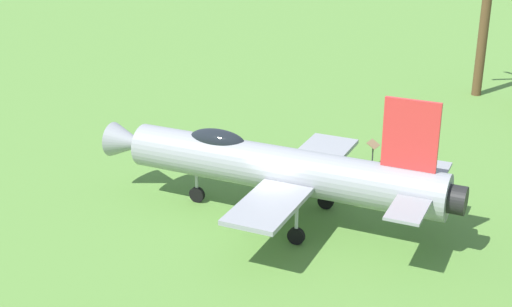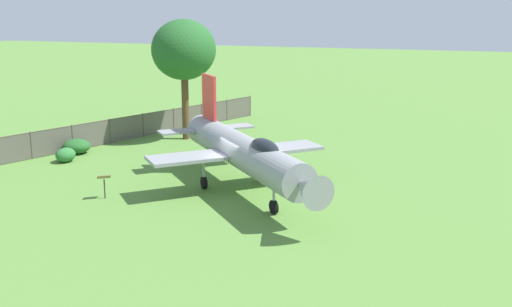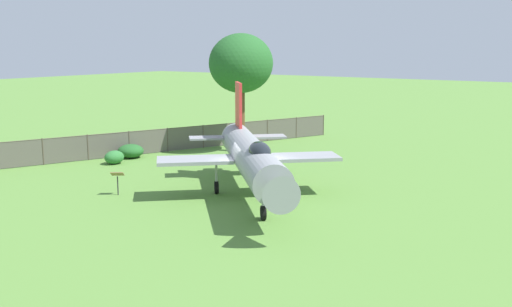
{
  "view_description": "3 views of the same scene",
  "coord_description": "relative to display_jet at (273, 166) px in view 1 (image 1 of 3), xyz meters",
  "views": [
    {
      "loc": [
        -21.3,
        9.62,
        11.88
      ],
      "look_at": [
        0.55,
        0.77,
        2.47
      ],
      "focal_mm": 50.57,
      "sensor_mm": 36.0,
      "label": 1
    },
    {
      "loc": [
        25.88,
        9.72,
        8.61
      ],
      "look_at": [
        -0.47,
        0.54,
        1.8
      ],
      "focal_mm": 42.64,
      "sensor_mm": 36.0,
      "label": 2
    },
    {
      "loc": [
        21.77,
        15.22,
        6.99
      ],
      "look_at": [
        0.12,
        0.37,
        2.17
      ],
      "focal_mm": 41.38,
      "sensor_mm": 36.0,
      "label": 3
    }
  ],
  "objects": [
    {
      "name": "display_jet",
      "position": [
        0.0,
        0.0,
        0.0
      ],
      "size": [
        11.43,
        11.04,
        5.1
      ],
      "rotation": [
        0.0,
        0.0,
        0.76
      ],
      "color": "gray",
      "rests_on": "ground_plane"
    },
    {
      "name": "palm_tree",
      "position": [
        9.61,
        -16.55,
        1.91
      ],
      "size": [
        3.82,
        3.29,
        7.75
      ],
      "color": "brown",
      "rests_on": "ground_plane"
    },
    {
      "name": "ground_plane",
      "position": [
        -0.27,
        -0.26,
        -2.01
      ],
      "size": [
        200.0,
        200.0,
        0.0
      ],
      "primitive_type": "plane",
      "color": "#568438"
    },
    {
      "name": "info_plaque",
      "position": [
        2.78,
        -5.82,
        -1.16
      ],
      "size": [
        0.67,
        0.72,
        1.14
      ],
      "color": "#333333",
      "rests_on": "ground_plane"
    }
  ]
}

